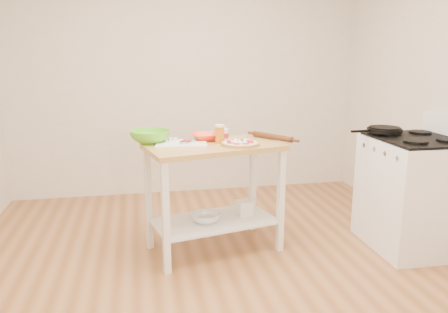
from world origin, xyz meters
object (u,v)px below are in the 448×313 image
pizza (240,143)px  beer_pint (220,134)px  shelf_glass_bowl (206,218)px  skillet (384,130)px  yogurt_tub (223,135)px  cutting_board (181,143)px  gas_stove (413,193)px  prep_island (214,175)px  knife (161,141)px  orange_bowl (206,137)px  rolling_pin (272,137)px  spatula (187,142)px  green_bowl (150,137)px  shelf_bin (244,208)px

pizza → beer_pint: beer_pint is taller
shelf_glass_bowl → skillet: bearing=-0.2°
yogurt_tub → cutting_board: bearing=-175.0°
gas_stove → yogurt_tub: size_ratio=5.75×
prep_island → cutting_board: size_ratio=2.71×
cutting_board → knife: size_ratio=1.74×
knife → cutting_board: bearing=-54.6°
prep_island → orange_bowl: 0.34m
rolling_pin → knife: bearing=176.5°
gas_stove → spatula: gas_stove is taller
shelf_glass_bowl → spatula: bearing=149.6°
pizza → green_bowl: (-0.69, 0.25, 0.03)m
skillet → pizza: skillet is taller
pizza → beer_pint: 0.20m
skillet → spatula: skillet is taller
knife → shelf_bin: size_ratio=2.01×
knife → rolling_pin: rolling_pin is taller
orange_bowl → shelf_bin: (0.31, -0.11, -0.61)m
shelf_glass_bowl → rolling_pin: bearing=12.7°
knife → green_bowl: size_ratio=0.77×
gas_stove → pizza: (-1.45, 0.17, 0.44)m
gas_stove → skillet: size_ratio=2.43×
prep_island → shelf_bin: prep_island is taller
prep_island → shelf_bin: bearing=15.2°
shelf_glass_bowl → cutting_board: bearing=149.6°
pizza → knife: bearing=158.8°
prep_island → orange_bowl: bearing=101.4°
beer_pint → pizza: bearing=-42.2°
skillet → gas_stove: bearing=-52.6°
pizza → green_bowl: 0.74m
green_bowl → yogurt_tub: 0.60m
gas_stove → green_bowl: bearing=169.5°
cutting_board → shelf_glass_bowl: bearing=-24.0°
prep_island → green_bowl: 0.61m
spatula → shelf_bin: spatula is taller
orange_bowl → rolling_pin: bearing=-9.4°
green_bowl → shelf_glass_bowl: 0.80m
yogurt_tub → shelf_glass_bowl: 0.69m
pizza → knife: (-0.61, 0.24, 0.00)m
orange_bowl → cutting_board: bearing=-150.9°
skillet → rolling_pin: 0.95m
yogurt_tub → spatula: bearing=-169.7°
green_bowl → shelf_bin: 1.00m
shelf_glass_bowl → gas_stove: bearing=-7.3°
spatula → knife: size_ratio=0.56×
prep_island → yogurt_tub: bearing=45.8°
prep_island → gas_stove: (1.64, -0.26, -0.17)m
pizza → yogurt_tub: 0.21m
spatula → green_bowl: size_ratio=0.43×
skillet → green_bowl: (-1.96, 0.21, -0.02)m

